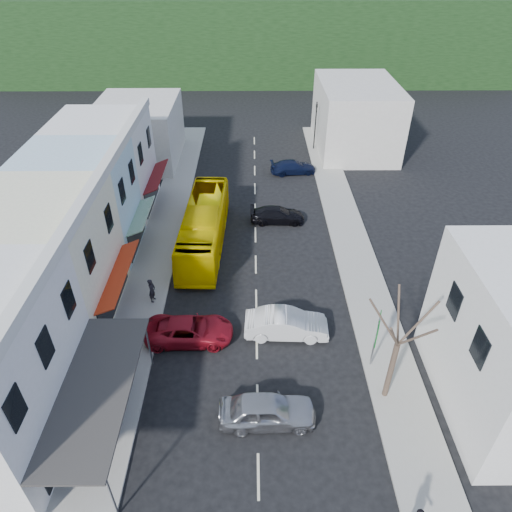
{
  "coord_description": "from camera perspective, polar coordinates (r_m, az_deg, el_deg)",
  "views": [
    {
      "loc": [
        -0.19,
        -18.89,
        20.16
      ],
      "look_at": [
        0.0,
        6.0,
        2.2
      ],
      "focal_mm": 32.0,
      "sensor_mm": 36.0,
      "label": 1
    }
  ],
  "objects": [
    {
      "name": "car_black_near",
      "position": [
        38.28,
        2.69,
        5.22
      ],
      "size": [
        4.53,
        1.9,
        1.4
      ],
      "primitive_type": "imported",
      "rotation": [
        0.0,
        0.0,
        1.56
      ],
      "color": "black",
      "rests_on": "ground"
    },
    {
      "name": "direction_sign",
      "position": [
        26.02,
        14.62,
        -10.52
      ],
      "size": [
        1.19,
        1.75,
        3.65
      ],
      "primitive_type": null,
      "rotation": [
        0.0,
        0.0,
        -0.33
      ],
      "color": "#0B5A17",
      "rests_on": "ground"
    },
    {
      "name": "sidewalk_right",
      "position": [
        36.01,
        11.97,
        1.04
      ],
      "size": [
        3.0,
        52.0,
        0.15
      ],
      "primitive_type": "cube",
      "color": "gray",
      "rests_on": "ground"
    },
    {
      "name": "ground",
      "position": [
        27.63,
        0.09,
        -11.05
      ],
      "size": [
        120.0,
        120.0,
        0.0
      ],
      "primitive_type": "plane",
      "color": "black",
      "rests_on": "ground"
    },
    {
      "name": "traffic_signal",
      "position": [
        51.76,
        7.41,
        15.76
      ],
      "size": [
        0.77,
        1.18,
        5.3
      ],
      "primitive_type": null,
      "rotation": [
        0.0,
        0.0,
        3.25
      ],
      "color": "black",
      "rests_on": "ground"
    },
    {
      "name": "hillside",
      "position": [
        85.05,
        -1.43,
        26.72
      ],
      "size": [
        80.0,
        26.0,
        14.0
      ],
      "color": "black",
      "rests_on": "ground"
    },
    {
      "name": "street_tree",
      "position": [
        23.3,
        17.27,
        -10.52
      ],
      "size": [
        2.46,
        2.46,
        7.82
      ],
      "primitive_type": null,
      "rotation": [
        0.0,
        0.0,
        -0.0
      ],
      "color": "#3C2E25",
      "rests_on": "ground"
    },
    {
      "name": "bus",
      "position": [
        35.15,
        -6.48,
        3.59
      ],
      "size": [
        2.92,
        11.68,
        3.1
      ],
      "primitive_type": "imported",
      "rotation": [
        0.0,
        0.0,
        -0.04
      ],
      "color": "#FFD900",
      "rests_on": "ground"
    },
    {
      "name": "pedestrian_left",
      "position": [
        30.48,
        -12.88,
        -4.23
      ],
      "size": [
        0.5,
        0.66,
        1.7
      ],
      "primitive_type": "imported",
      "rotation": [
        0.0,
        0.0,
        1.39
      ],
      "color": "black",
      "rests_on": "sidewalk_left"
    },
    {
      "name": "sidewalk_left",
      "position": [
        35.94,
        -12.1,
        0.93
      ],
      "size": [
        3.0,
        52.0,
        0.15
      ],
      "primitive_type": "cube",
      "color": "gray",
      "rests_on": "ground"
    },
    {
      "name": "distant_block_left",
      "position": [
        50.4,
        -14.45,
        14.82
      ],
      "size": [
        8.0,
        10.0,
        6.0
      ],
      "primitive_type": "cube",
      "color": "#B7B2A8",
      "rests_on": "ground"
    },
    {
      "name": "shopfront_row",
      "position": [
        31.36,
        -23.47,
        1.5
      ],
      "size": [
        8.25,
        30.0,
        8.0
      ],
      "color": "silver",
      "rests_on": "ground"
    },
    {
      "name": "distant_block_right",
      "position": [
        52.85,
        12.34,
        16.66
      ],
      "size": [
        8.0,
        12.0,
        7.0
      ],
      "primitive_type": "cube",
      "color": "#B7B2A8",
      "rests_on": "ground"
    },
    {
      "name": "car_navy_far",
      "position": [
        46.71,
        4.67,
        11.08
      ],
      "size": [
        4.71,
        2.44,
        1.4
      ],
      "primitive_type": "imported",
      "rotation": [
        0.0,
        0.0,
        1.71
      ],
      "color": "black",
      "rests_on": "ground"
    },
    {
      "name": "car_red",
      "position": [
        27.76,
        -8.31,
        -9.19
      ],
      "size": [
        4.61,
        1.93,
        1.4
      ],
      "primitive_type": "imported",
      "rotation": [
        0.0,
        0.0,
        1.58
      ],
      "color": "maroon",
      "rests_on": "ground"
    },
    {
      "name": "car_white",
      "position": [
        27.82,
        3.81,
        -8.68
      ],
      "size": [
        4.46,
        1.96,
        1.4
      ],
      "primitive_type": "imported",
      "rotation": [
        0.0,
        0.0,
        1.53
      ],
      "color": "silver",
      "rests_on": "ground"
    },
    {
      "name": "car_silver",
      "position": [
        23.85,
        1.42,
        -18.9
      ],
      "size": [
        4.44,
        1.9,
        1.4
      ],
      "primitive_type": "imported",
      "rotation": [
        0.0,
        0.0,
        1.59
      ],
      "color": "#9F9FA3",
      "rests_on": "ground"
    }
  ]
}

